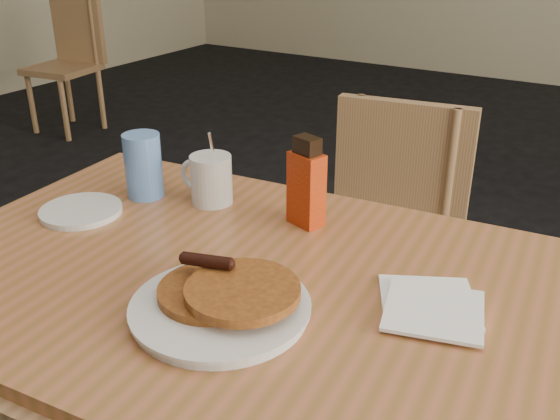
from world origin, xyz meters
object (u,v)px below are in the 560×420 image
object	(u,v)px
coffee_mug	(210,178)
blue_tumbler	(143,166)
pancake_plate	(223,302)
syrup_bottle	(306,185)
main_table	(237,293)
chair_wall_extra	(70,52)
chair_main_far	(386,228)

from	to	relation	value
coffee_mug	blue_tumbler	distance (m)	0.15
pancake_plate	syrup_bottle	distance (m)	0.34
coffee_mug	blue_tumbler	bearing A→B (deg)	-146.44
main_table	syrup_bottle	bearing A→B (deg)	87.76
chair_wall_extra	blue_tumbler	bearing A→B (deg)	-45.48
chair_main_far	pancake_plate	size ratio (longest dim) A/B	3.09
main_table	blue_tumbler	size ratio (longest dim) A/B	8.99
chair_wall_extra	pancake_plate	bearing A→B (deg)	-44.92
blue_tumbler	main_table	bearing A→B (deg)	-24.56
syrup_bottle	blue_tumbler	size ratio (longest dim) A/B	1.29
chair_wall_extra	syrup_bottle	world-z (taller)	syrup_bottle
syrup_bottle	chair_main_far	bearing A→B (deg)	111.34
chair_wall_extra	syrup_bottle	xyz separation A→B (m)	(2.79, -1.83, 0.32)
blue_tumbler	chair_wall_extra	bearing A→B (deg)	142.15
blue_tumbler	syrup_bottle	bearing A→B (deg)	9.69
main_table	chair_main_far	size ratio (longest dim) A/B	1.47
chair_wall_extra	pancake_plate	world-z (taller)	chair_wall_extra
chair_wall_extra	blue_tumbler	world-z (taller)	blue_tumbler
chair_wall_extra	blue_tumbler	size ratio (longest dim) A/B	6.17
pancake_plate	coffee_mug	distance (m)	0.42
main_table	blue_tumbler	distance (m)	0.40
chair_main_far	main_table	bearing A→B (deg)	-95.91
chair_main_far	syrup_bottle	world-z (taller)	syrup_bottle
chair_main_far	blue_tumbler	bearing A→B (deg)	-126.90
chair_wall_extra	blue_tumbler	xyz separation A→B (m)	(2.43, -1.89, 0.31)
chair_main_far	pancake_plate	world-z (taller)	chair_main_far
chair_main_far	blue_tumbler	size ratio (longest dim) A/B	6.13
chair_main_far	pancake_plate	distance (m)	0.90
chair_main_far	coffee_mug	world-z (taller)	coffee_mug
coffee_mug	main_table	bearing A→B (deg)	-29.66
main_table	pancake_plate	distance (m)	0.14
chair_main_far	blue_tumbler	xyz separation A→B (m)	(-0.33, -0.59, 0.32)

